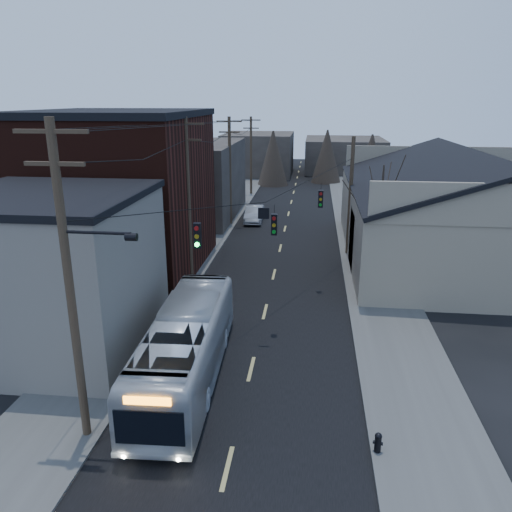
% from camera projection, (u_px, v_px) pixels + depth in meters
% --- Properties ---
extents(road_surface, '(9.00, 110.00, 0.02)m').
position_uv_depth(road_surface, '(283.00, 235.00, 42.00)').
color(road_surface, black).
rests_on(road_surface, ground).
extents(sidewalk_left, '(4.00, 110.00, 0.12)m').
position_uv_depth(sidewalk_left, '(208.00, 232.00, 42.70)').
color(sidewalk_left, '#474744').
rests_on(sidewalk_left, ground).
extents(sidewalk_right, '(4.00, 110.00, 0.12)m').
position_uv_depth(sidewalk_right, '(362.00, 236.00, 41.28)').
color(sidewalk_right, '#474744').
rests_on(sidewalk_right, ground).
extents(building_clapboard, '(8.00, 8.00, 7.00)m').
position_uv_depth(building_clapboard, '(52.00, 275.00, 22.05)').
color(building_clapboard, '#6F675C').
rests_on(building_clapboard, ground).
extents(building_brick, '(10.00, 12.00, 10.00)m').
position_uv_depth(building_brick, '(120.00, 195.00, 32.12)').
color(building_brick, black).
rests_on(building_brick, ground).
extents(building_left_far, '(9.00, 14.00, 7.00)m').
position_uv_depth(building_left_far, '(189.00, 180.00, 47.67)').
color(building_left_far, '#302A26').
rests_on(building_left_far, ground).
extents(warehouse, '(16.16, 20.60, 7.73)m').
position_uv_depth(warehouse, '(464.00, 222.00, 35.03)').
color(warehouse, gray).
rests_on(warehouse, ground).
extents(building_far_left, '(10.00, 12.00, 6.00)m').
position_uv_depth(building_far_left, '(259.00, 154.00, 74.90)').
color(building_far_left, '#302A26').
rests_on(building_far_left, ground).
extents(building_far_right, '(12.00, 14.00, 5.00)m').
position_uv_depth(building_far_right, '(344.00, 155.00, 78.36)').
color(building_far_right, '#302A26').
rests_on(building_far_right, ground).
extents(bare_tree, '(0.40, 0.40, 7.20)m').
position_uv_depth(bare_tree, '(380.00, 224.00, 30.74)').
color(bare_tree, black).
rests_on(bare_tree, ground).
extents(utility_lines, '(11.24, 45.28, 10.50)m').
position_uv_depth(utility_lines, '(236.00, 187.00, 35.30)').
color(utility_lines, '#382B1E').
rests_on(utility_lines, ground).
extents(bus, '(2.90, 10.74, 2.97)m').
position_uv_depth(bus, '(186.00, 347.00, 19.97)').
color(bus, '#B0B6BC').
rests_on(bus, ground).
extents(parked_car, '(1.67, 4.49, 1.47)m').
position_uv_depth(parked_car, '(254.00, 214.00, 46.21)').
color(parked_car, '#9B9EA2').
rests_on(parked_car, ground).
extents(fire_hydrant, '(0.34, 0.24, 0.69)m').
position_uv_depth(fire_hydrant, '(378.00, 442.00, 15.96)').
color(fire_hydrant, black).
rests_on(fire_hydrant, sidewalk_right).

